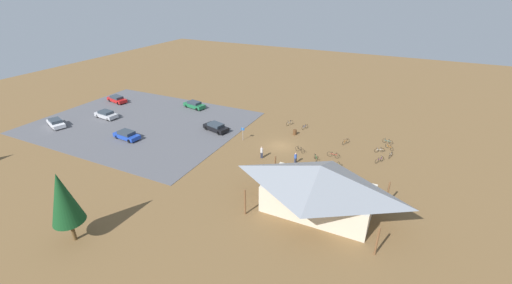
{
  "coord_description": "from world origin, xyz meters",
  "views": [
    {
      "loc": [
        -16.56,
        42.69,
        22.98
      ],
      "look_at": [
        2.96,
        2.55,
        1.2
      ],
      "focal_mm": 23.15,
      "sensor_mm": 36.0,
      "label": 1
    }
  ],
  "objects": [
    {
      "name": "visitor_by_pavilion",
      "position": [
        1.0,
        4.69,
        0.96
      ],
      "size": [
        0.4,
        0.37,
        1.82
      ],
      "color": "#2D3347",
      "rests_on": "ground"
    },
    {
      "name": "lot_sign",
      "position": [
        6.27,
        0.55,
        1.41
      ],
      "size": [
        0.56,
        0.08,
        2.2
      ],
      "color": "#99999E",
      "rests_on": "ground"
    },
    {
      "name": "pine_mideast",
      "position": [
        10.49,
        27.93,
        4.94
      ],
      "size": [
        2.98,
        2.98,
        7.62
      ],
      "color": "brown",
      "rests_on": "ground"
    },
    {
      "name": "ground",
      "position": [
        0.0,
        0.0,
        0.0
      ],
      "size": [
        160.0,
        160.0,
        0.0
      ],
      "primitive_type": "plane",
      "color": "brown",
      "rests_on": "ground"
    },
    {
      "name": "bicycle_blue_mid_cluster",
      "position": [
        -1.28,
        -8.07,
        0.36
      ],
      "size": [
        0.7,
        1.55,
        0.75
      ],
      "color": "black",
      "rests_on": "ground"
    },
    {
      "name": "bicycle_purple_yard_right",
      "position": [
        -14.45,
        -1.37,
        0.38
      ],
      "size": [
        0.99,
        1.57,
        0.86
      ],
      "color": "black",
      "rests_on": "ground"
    },
    {
      "name": "bicycle_orange_by_bin",
      "position": [
        -15.26,
        -6.28,
        0.35
      ],
      "size": [
        1.27,
        1.25,
        0.77
      ],
      "color": "black",
      "rests_on": "ground"
    },
    {
      "name": "bicycle_white_near_sign",
      "position": [
        -14.06,
        -4.61,
        0.34
      ],
      "size": [
        1.38,
        0.89,
        0.75
      ],
      "color": "black",
      "rests_on": "ground"
    },
    {
      "name": "bicycle_teal_back_row",
      "position": [
        -14.79,
        -8.29,
        0.35
      ],
      "size": [
        1.64,
        0.48,
        0.76
      ],
      "color": "black",
      "rests_on": "ground"
    },
    {
      "name": "trash_bin",
      "position": [
        -0.53,
        -5.01,
        0.45
      ],
      "size": [
        0.6,
        0.6,
        0.9
      ],
      "primitive_type": "cylinder",
      "color": "brown",
      "rests_on": "ground"
    },
    {
      "name": "bicycle_silver_lone_east",
      "position": [
        1.67,
        -8.47,
        0.39
      ],
      "size": [
        0.74,
        1.62,
        0.9
      ],
      "color": "black",
      "rests_on": "ground"
    },
    {
      "name": "car_green_second_row",
      "position": [
        21.97,
        -8.26,
        0.73
      ],
      "size": [
        4.83,
        2.67,
        1.36
      ],
      "color": "#1E6B3D",
      "rests_on": "parking_lot_asphalt"
    },
    {
      "name": "bicycle_red_yard_front",
      "position": [
        -8.24,
        -0.01,
        0.4
      ],
      "size": [
        1.85,
        0.48,
        0.87
      ],
      "color": "black",
      "rests_on": "ground"
    },
    {
      "name": "car_blue_inner_stall",
      "position": [
        23.27,
        8.45,
        0.72
      ],
      "size": [
        4.68,
        2.3,
        1.34
      ],
      "color": "#1E42B2",
      "rests_on": "parking_lot_asphalt"
    },
    {
      "name": "bicycle_silver_trailside",
      "position": [
        -15.73,
        -3.66,
        0.35
      ],
      "size": [
        0.53,
        1.61,
        0.81
      ],
      "color": "black",
      "rests_on": "ground"
    },
    {
      "name": "parking_lot_asphalt",
      "position": [
        26.09,
        2.24,
        0.03
      ],
      "size": [
        35.94,
        28.04,
        0.05
      ],
      "primitive_type": "cube",
      "color": "#56565B",
      "rests_on": "ground"
    },
    {
      "name": "visitor_near_lot",
      "position": [
        -3.87,
        3.98,
        0.83
      ],
      "size": [
        0.36,
        0.36,
        1.6
      ],
      "color": "#2D3347",
      "rests_on": "ground"
    },
    {
      "name": "bicycle_green_edge_north",
      "position": [
        -6.19,
        1.91,
        0.39
      ],
      "size": [
        0.91,
        1.5,
        0.84
      ],
      "color": "black",
      "rests_on": "ground"
    },
    {
      "name": "car_white_front_row",
      "position": [
        38.21,
        10.12,
        0.73
      ],
      "size": [
        4.85,
        3.31,
        1.35
      ],
      "color": "white",
      "rests_on": "parking_lot_asphalt"
    },
    {
      "name": "car_black_far_end",
      "position": [
        12.03,
        -0.53,
        0.73
      ],
      "size": [
        4.9,
        3.02,
        1.35
      ],
      "color": "black",
      "rests_on": "parking_lot_asphalt"
    },
    {
      "name": "bike_pavilion",
      "position": [
        -9.61,
        12.93,
        3.24
      ],
      "size": [
        14.03,
        8.68,
        5.69
      ],
      "color": "beige",
      "rests_on": "ground"
    },
    {
      "name": "car_silver_back_corner",
      "position": [
        33.58,
        3.35,
        0.74
      ],
      "size": [
        4.63,
        2.31,
        1.37
      ],
      "color": "#BCBCC1",
      "rests_on": "parking_lot_asphalt"
    },
    {
      "name": "bicycle_orange_near_porch",
      "position": [
        -8.94,
        -5.17,
        0.39
      ],
      "size": [
        0.78,
        1.6,
        0.91
      ],
      "color": "black",
      "rests_on": "ground"
    },
    {
      "name": "bicycle_yellow_edge_south",
      "position": [
        -9.83,
        2.81,
        0.39
      ],
      "size": [
        0.92,
        1.54,
        0.89
      ],
      "color": "black",
      "rests_on": "ground"
    },
    {
      "name": "car_red_aisle_side",
      "position": [
        38.69,
        -4.05,
        0.72
      ],
      "size": [
        5.02,
        2.74,
        1.34
      ],
      "color": "red",
      "rests_on": "parking_lot_asphalt"
    },
    {
      "name": "bicycle_black_yard_left",
      "position": [
        -3.37,
        0.55,
        0.38
      ],
      "size": [
        1.65,
        0.64,
        0.83
      ],
      "color": "black",
      "rests_on": "ground"
    }
  ]
}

